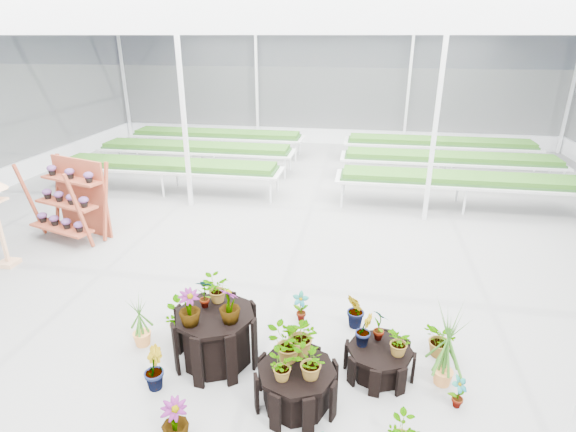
% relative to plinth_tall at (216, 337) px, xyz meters
% --- Properties ---
extents(ground_plane, '(24.00, 24.00, 0.00)m').
position_rel_plinth_tall_xyz_m(ground_plane, '(0.40, 1.78, -0.38)').
color(ground_plane, gray).
rests_on(ground_plane, ground).
extents(greenhouse_shell, '(18.00, 24.00, 4.50)m').
position_rel_plinth_tall_xyz_m(greenhouse_shell, '(0.40, 1.78, 1.87)').
color(greenhouse_shell, white).
rests_on(greenhouse_shell, ground).
extents(steel_frame, '(18.00, 24.00, 4.50)m').
position_rel_plinth_tall_xyz_m(steel_frame, '(0.40, 1.78, 1.87)').
color(steel_frame, silver).
rests_on(steel_frame, ground).
extents(nursery_benches, '(16.00, 7.00, 0.84)m').
position_rel_plinth_tall_xyz_m(nursery_benches, '(0.40, 8.98, 0.04)').
color(nursery_benches, silver).
rests_on(nursery_benches, ground).
extents(plinth_tall, '(1.24, 1.24, 0.76)m').
position_rel_plinth_tall_xyz_m(plinth_tall, '(0.00, 0.00, 0.00)').
color(plinth_tall, black).
rests_on(plinth_tall, ground).
extents(plinth_mid, '(1.30, 1.30, 0.52)m').
position_rel_plinth_tall_xyz_m(plinth_mid, '(1.20, -0.60, -0.12)').
color(plinth_mid, black).
rests_on(plinth_mid, ground).
extents(plinth_low, '(1.00, 1.00, 0.40)m').
position_rel_plinth_tall_xyz_m(plinth_low, '(2.20, 0.10, -0.18)').
color(plinth_low, black).
rests_on(plinth_low, ground).
extents(shelf_rack, '(1.82, 1.31, 1.73)m').
position_rel_plinth_tall_xyz_m(shelf_rack, '(-4.42, 3.37, 0.48)').
color(shelf_rack, brown).
rests_on(shelf_rack, ground).
extents(nursery_plants, '(4.74, 2.98, 1.28)m').
position_rel_plinth_tall_xyz_m(nursery_plants, '(0.97, 0.05, 0.13)').
color(nursery_plants, '#2B5919').
rests_on(nursery_plants, ground).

